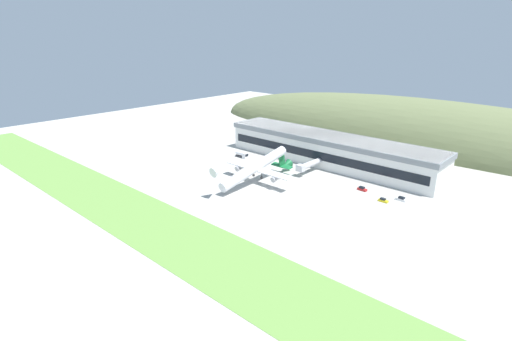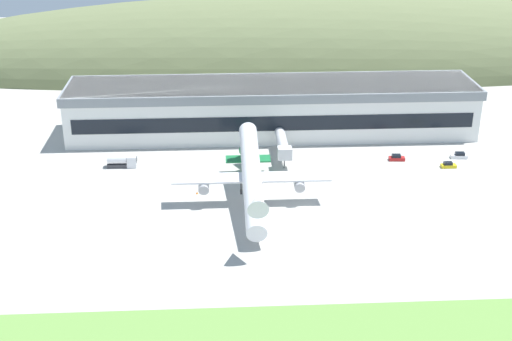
{
  "view_description": "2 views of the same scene",
  "coord_description": "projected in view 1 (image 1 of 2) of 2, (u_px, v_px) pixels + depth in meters",
  "views": [
    {
      "loc": [
        95.27,
        -113.91,
        59.89
      ],
      "look_at": [
        -10.2,
        1.62,
        6.07
      ],
      "focal_mm": 28.0,
      "sensor_mm": 36.0,
      "label": 1
    },
    {
      "loc": [
        -17.67,
        -135.24,
        68.47
      ],
      "look_at": [
        -10.18,
        0.15,
        9.09
      ],
      "focal_mm": 50.0,
      "sensor_mm": 36.0,
      "label": 2
    }
  ],
  "objects": [
    {
      "name": "fuel_truck",
      "position": [
        242.0,
        154.0,
        203.06
      ],
      "size": [
        7.17,
        2.48,
        3.23
      ],
      "color": "silver",
      "rests_on": "ground_plane"
    },
    {
      "name": "grass_strip_foreground",
      "position": [
        172.0,
        234.0,
        125.65
      ],
      "size": [
        373.57,
        26.07,
        0.08
      ],
      "primitive_type": "cube",
      "color": "#669342",
      "rests_on": "ground_plane"
    },
    {
      "name": "service_car_0",
      "position": [
        362.0,
        189.0,
        160.57
      ],
      "size": [
        3.98,
        1.88,
        1.55
      ],
      "color": "#B21E1E",
      "rests_on": "ground_plane"
    },
    {
      "name": "service_car_1",
      "position": [
        383.0,
        200.0,
        149.72
      ],
      "size": [
        3.64,
        1.61,
        1.4
      ],
      "color": "gold",
      "rests_on": "ground_plane"
    },
    {
      "name": "traffic_cone_0",
      "position": [
        246.0,
        173.0,
        180.32
      ],
      "size": [
        0.52,
        0.52,
        0.58
      ],
      "color": "orange",
      "rests_on": "ground_plane"
    },
    {
      "name": "service_car_2",
      "position": [
        401.0,
        199.0,
        150.85
      ],
      "size": [
        4.21,
        2.11,
        1.49
      ],
      "color": "silver",
      "rests_on": "ground_plane"
    },
    {
      "name": "ground_plane",
      "position": [
        272.0,
        191.0,
        159.78
      ],
      "size": [
        415.08,
        415.08,
        0.0
      ],
      "primitive_type": "plane",
      "color": "#ADAAA3"
    },
    {
      "name": "cargo_airplane",
      "position": [
        256.0,
        168.0,
        166.34
      ],
      "size": [
        34.05,
        47.38,
        13.04
      ],
      "color": "silver"
    },
    {
      "name": "jetway_0",
      "position": [
        308.0,
        165.0,
        178.96
      ],
      "size": [
        3.38,
        15.98,
        5.43
      ],
      "color": "silver",
      "rests_on": "ground_plane"
    },
    {
      "name": "terminal_building",
      "position": [
        329.0,
        148.0,
        191.65
      ],
      "size": [
        108.84,
        21.07,
        13.93
      ],
      "color": "white",
      "rests_on": "ground_plane"
    },
    {
      "name": "hill_backdrop",
      "position": [
        428.0,
        144.0,
        227.44
      ],
      "size": [
        316.15,
        62.28,
        50.72
      ],
      "primitive_type": "ellipsoid",
      "color": "#667047",
      "rests_on": "ground_plane"
    }
  ]
}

